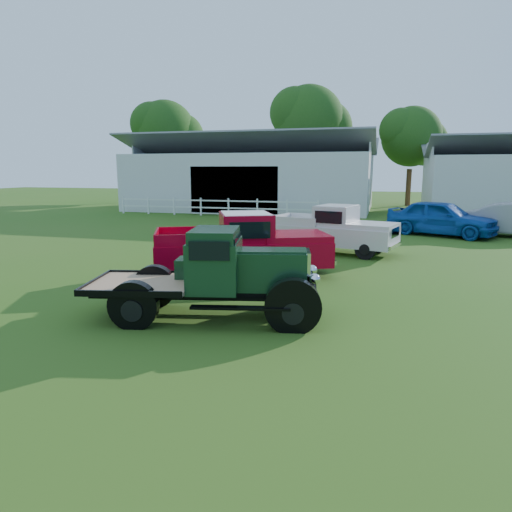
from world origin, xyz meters
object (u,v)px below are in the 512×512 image
(vintage_flatbed, at_px, (211,274))
(misc_car_blue, at_px, (441,218))
(red_pickup, at_px, (242,245))
(white_pickup, at_px, (334,229))

(vintage_flatbed, relative_size, misc_car_blue, 0.96)
(red_pickup, xyz_separation_m, white_pickup, (2.10, 4.71, -0.07))
(white_pickup, distance_m, misc_car_blue, 7.34)
(vintage_flatbed, relative_size, white_pickup, 1.00)
(red_pickup, distance_m, misc_car_blue, 12.42)
(vintage_flatbed, height_order, misc_car_blue, vintage_flatbed)
(red_pickup, bearing_deg, vintage_flatbed, -106.93)
(misc_car_blue, bearing_deg, white_pickup, 168.66)
(white_pickup, xyz_separation_m, misc_car_blue, (4.40, 5.87, -0.03))
(vintage_flatbed, distance_m, white_pickup, 8.65)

